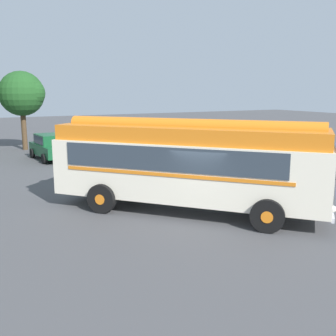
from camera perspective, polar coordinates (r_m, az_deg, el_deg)
The scene contains 5 objects.
ground_plane at distance 14.29m, azimuth 5.05°, elevation -7.15°, with size 120.00×120.00×0.00m, color #474749.
vintage_bus at distance 14.52m, azimuth 2.84°, elevation 0.90°, with size 8.55×9.14×3.49m.
car_near_left at distance 26.98m, azimuth -16.66°, elevation 2.97°, with size 2.28×4.35×1.66m.
car_mid_left at distance 27.71m, azimuth -11.25°, elevation 3.43°, with size 2.19×4.31×1.66m.
tree_centre at distance 31.95m, azimuth -20.25°, elevation 10.08°, with size 3.35×3.35×5.93m.
Camera 1 is at (-7.47, -11.33, 4.49)m, focal length 42.00 mm.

